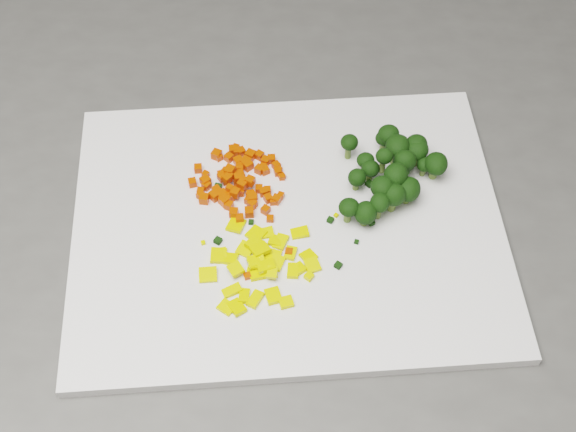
# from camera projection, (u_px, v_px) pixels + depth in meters

# --- Properties ---
(counter_block) EXTENTS (1.09, 0.76, 0.90)m
(counter_block) POSITION_uv_depth(u_px,v_px,m) (316.00, 408.00, 1.12)
(counter_block) COLOR #4D4D4A
(counter_block) RESTS_ON ground
(cutting_board) EXTENTS (0.44, 0.36, 0.01)m
(cutting_board) POSITION_uv_depth(u_px,v_px,m) (288.00, 226.00, 0.75)
(cutting_board) COLOR white
(cutting_board) RESTS_ON counter_block
(carrot_pile) EXTENTS (0.09, 0.09, 0.02)m
(carrot_pile) POSITION_uv_depth(u_px,v_px,m) (238.00, 176.00, 0.76)
(carrot_pile) COLOR red
(carrot_pile) RESTS_ON cutting_board
(pepper_pile) EXTENTS (0.10, 0.10, 0.01)m
(pepper_pile) POSITION_uv_depth(u_px,v_px,m) (257.00, 260.00, 0.71)
(pepper_pile) COLOR yellow
(pepper_pile) RESTS_ON cutting_board
(broccoli_pile) EXTENTS (0.11, 0.11, 0.05)m
(broccoli_pile) POSITION_uv_depth(u_px,v_px,m) (385.00, 174.00, 0.75)
(broccoli_pile) COLOR black
(broccoli_pile) RESTS_ON cutting_board
(carrot_cube_0) EXTENTS (0.01, 0.01, 0.01)m
(carrot_cube_0) POSITION_uv_depth(u_px,v_px,m) (240.00, 168.00, 0.78)
(carrot_cube_0) COLOR red
(carrot_cube_0) RESTS_ON carrot_pile
(carrot_cube_1) EXTENTS (0.01, 0.01, 0.01)m
(carrot_cube_1) POSITION_uv_depth(u_px,v_px,m) (225.00, 173.00, 0.77)
(carrot_cube_1) COLOR red
(carrot_cube_1) RESTS_ON carrot_pile
(carrot_cube_2) EXTENTS (0.01, 0.01, 0.01)m
(carrot_cube_2) POSITION_uv_depth(u_px,v_px,m) (230.00, 188.00, 0.76)
(carrot_cube_2) COLOR red
(carrot_cube_2) RESTS_ON carrot_pile
(carrot_cube_3) EXTENTS (0.01, 0.01, 0.01)m
(carrot_cube_3) POSITION_uv_depth(u_px,v_px,m) (251.00, 195.00, 0.76)
(carrot_cube_3) COLOR red
(carrot_cube_3) RESTS_ON carrot_pile
(carrot_cube_4) EXTENTS (0.01, 0.01, 0.01)m
(carrot_cube_4) POSITION_uv_depth(u_px,v_px,m) (219.00, 193.00, 0.76)
(carrot_cube_4) COLOR red
(carrot_cube_4) RESTS_ON carrot_pile
(carrot_cube_5) EXTENTS (0.01, 0.01, 0.01)m
(carrot_cube_5) POSITION_uv_depth(u_px,v_px,m) (235.00, 193.00, 0.75)
(carrot_cube_5) COLOR red
(carrot_cube_5) RESTS_ON carrot_pile
(carrot_cube_6) EXTENTS (0.01, 0.01, 0.01)m
(carrot_cube_6) POSITION_uv_depth(u_px,v_px,m) (259.00, 155.00, 0.79)
(carrot_cube_6) COLOR red
(carrot_cube_6) RESTS_ON carrot_pile
(carrot_cube_7) EXTENTS (0.01, 0.01, 0.01)m
(carrot_cube_7) POSITION_uv_depth(u_px,v_px,m) (268.00, 198.00, 0.76)
(carrot_cube_7) COLOR red
(carrot_cube_7) RESTS_ON carrot_pile
(carrot_cube_8) EXTENTS (0.01, 0.01, 0.01)m
(carrot_cube_8) POSITION_uv_depth(u_px,v_px,m) (259.00, 189.00, 0.76)
(carrot_cube_8) COLOR red
(carrot_cube_8) RESTS_ON carrot_pile
(carrot_cube_9) EXTENTS (0.01, 0.01, 0.01)m
(carrot_cube_9) POSITION_uv_depth(u_px,v_px,m) (276.00, 166.00, 0.78)
(carrot_cube_9) COLOR red
(carrot_cube_9) RESTS_ON carrot_pile
(carrot_cube_10) EXTENTS (0.01, 0.01, 0.01)m
(carrot_cube_10) POSITION_uv_depth(u_px,v_px,m) (250.00, 181.00, 0.76)
(carrot_cube_10) COLOR red
(carrot_cube_10) RESTS_ON carrot_pile
(carrot_cube_11) EXTENTS (0.01, 0.01, 0.01)m
(carrot_cube_11) POSITION_uv_depth(u_px,v_px,m) (240.00, 219.00, 0.74)
(carrot_cube_11) COLOR red
(carrot_cube_11) RESTS_ON carrot_pile
(carrot_cube_12) EXTENTS (0.01, 0.01, 0.01)m
(carrot_cube_12) POSITION_uv_depth(u_px,v_px,m) (233.00, 150.00, 0.79)
(carrot_cube_12) COLOR red
(carrot_cube_12) RESTS_ON carrot_pile
(carrot_cube_13) EXTENTS (0.01, 0.01, 0.01)m
(carrot_cube_13) POSITION_uv_depth(u_px,v_px,m) (282.00, 177.00, 0.77)
(carrot_cube_13) COLOR red
(carrot_cube_13) RESTS_ON carrot_pile
(carrot_cube_14) EXTENTS (0.01, 0.01, 0.01)m
(carrot_cube_14) POSITION_uv_depth(u_px,v_px,m) (229.00, 205.00, 0.75)
(carrot_cube_14) COLOR red
(carrot_cube_14) RESTS_ON carrot_pile
(carrot_cube_15) EXTENTS (0.01, 0.01, 0.01)m
(carrot_cube_15) POSITION_uv_depth(u_px,v_px,m) (240.00, 175.00, 0.77)
(carrot_cube_15) COLOR red
(carrot_cube_15) RESTS_ON carrot_pile
(carrot_cube_16) EXTENTS (0.01, 0.01, 0.01)m
(carrot_cube_16) POSITION_uv_depth(u_px,v_px,m) (229.00, 171.00, 0.77)
(carrot_cube_16) COLOR red
(carrot_cube_16) RESTS_ON carrot_pile
(carrot_cube_17) EXTENTS (0.01, 0.01, 0.01)m
(carrot_cube_17) POSITION_uv_depth(u_px,v_px,m) (276.00, 199.00, 0.76)
(carrot_cube_17) COLOR red
(carrot_cube_17) RESTS_ON carrot_pile
(carrot_cube_18) EXTENTS (0.01, 0.01, 0.01)m
(carrot_cube_18) POSITION_uv_depth(u_px,v_px,m) (220.00, 174.00, 0.78)
(carrot_cube_18) COLOR red
(carrot_cube_18) RESTS_ON carrot_pile
(carrot_cube_19) EXTENTS (0.01, 0.01, 0.01)m
(carrot_cube_19) POSITION_uv_depth(u_px,v_px,m) (206.00, 175.00, 0.78)
(carrot_cube_19) COLOR red
(carrot_cube_19) RESTS_ON carrot_pile
(carrot_cube_20) EXTENTS (0.01, 0.01, 0.01)m
(carrot_cube_20) POSITION_uv_depth(u_px,v_px,m) (237.00, 181.00, 0.77)
(carrot_cube_20) COLOR red
(carrot_cube_20) RESTS_ON carrot_pile
(carrot_cube_21) EXTENTS (0.01, 0.01, 0.01)m
(carrot_cube_21) POSITION_uv_depth(u_px,v_px,m) (278.00, 170.00, 0.78)
(carrot_cube_21) COLOR red
(carrot_cube_21) RESTS_ON carrot_pile
(carrot_cube_22) EXTENTS (0.01, 0.01, 0.01)m
(carrot_cube_22) POSITION_uv_depth(u_px,v_px,m) (246.00, 162.00, 0.78)
(carrot_cube_22) COLOR red
(carrot_cube_22) RESTS_ON carrot_pile
(carrot_cube_23) EXTENTS (0.01, 0.01, 0.01)m
(carrot_cube_23) POSITION_uv_depth(u_px,v_px,m) (259.00, 169.00, 0.78)
(carrot_cube_23) COLOR red
(carrot_cube_23) RESTS_ON carrot_pile
(carrot_cube_24) EXTENTS (0.01, 0.01, 0.01)m
(carrot_cube_24) POSITION_uv_depth(u_px,v_px,m) (236.00, 148.00, 0.80)
(carrot_cube_24) COLOR red
(carrot_cube_24) RESTS_ON carrot_pile
(carrot_cube_25) EXTENTS (0.01, 0.01, 0.01)m
(carrot_cube_25) POSITION_uv_depth(u_px,v_px,m) (241.00, 152.00, 0.79)
(carrot_cube_25) COLOR red
(carrot_cube_25) RESTS_ON carrot_pile
(carrot_cube_26) EXTENTS (0.01, 0.01, 0.01)m
(carrot_cube_26) POSITION_uv_depth(u_px,v_px,m) (216.00, 190.00, 0.76)
(carrot_cube_26) COLOR red
(carrot_cube_26) RESTS_ON carrot_pile
(carrot_cube_27) EXTENTS (0.01, 0.01, 0.01)m
(carrot_cube_27) POSITION_uv_depth(u_px,v_px,m) (265.00, 170.00, 0.78)
(carrot_cube_27) COLOR red
(carrot_cube_27) RESTS_ON carrot_pile
(carrot_cube_28) EXTENTS (0.01, 0.01, 0.01)m
(carrot_cube_28) POSITION_uv_depth(u_px,v_px,m) (247.00, 183.00, 0.76)
(carrot_cube_28) COLOR red
(carrot_cube_28) RESTS_ON carrot_pile
(carrot_cube_29) EXTENTS (0.01, 0.01, 0.01)m
(carrot_cube_29) POSITION_uv_depth(u_px,v_px,m) (273.00, 201.00, 0.76)
(carrot_cube_29) COLOR red
(carrot_cube_29) RESTS_ON carrot_pile
(carrot_cube_30) EXTENTS (0.01, 0.01, 0.01)m
(carrot_cube_30) POSITION_uv_depth(u_px,v_px,m) (198.00, 168.00, 0.78)
(carrot_cube_30) COLOR red
(carrot_cube_30) RESTS_ON carrot_pile
(carrot_cube_31) EXTENTS (0.01, 0.01, 0.01)m
(carrot_cube_31) POSITION_uv_depth(u_px,v_px,m) (234.00, 192.00, 0.76)
(carrot_cube_31) COLOR red
(carrot_cube_31) RESTS_ON carrot_pile
(carrot_cube_32) EXTENTS (0.01, 0.01, 0.01)m
(carrot_cube_32) POSITION_uv_depth(u_px,v_px,m) (253.00, 204.00, 0.75)
(carrot_cube_32) COLOR red
(carrot_cube_32) RESTS_ON carrot_pile
(carrot_cube_33) EXTENTS (0.01, 0.01, 0.01)m
(carrot_cube_33) POSITION_uv_depth(u_px,v_px,m) (206.00, 186.00, 0.77)
(carrot_cube_33) COLOR red
(carrot_cube_33) RESTS_ON carrot_pile
(carrot_cube_34) EXTENTS (0.01, 0.01, 0.01)m
(carrot_cube_34) POSITION_uv_depth(u_px,v_px,m) (229.00, 158.00, 0.79)
(carrot_cube_34) COLOR red
(carrot_cube_34) RESTS_ON carrot_pile
(carrot_cube_35) EXTENTS (0.01, 0.01, 0.01)m
(carrot_cube_35) POSITION_uv_depth(u_px,v_px,m) (272.00, 159.00, 0.79)
(carrot_cube_35) COLOR red
(carrot_cube_35) RESTS_ON carrot_pile
(carrot_cube_36) EXTENTS (0.01, 0.01, 0.01)m
(carrot_cube_36) POSITION_uv_depth(u_px,v_px,m) (243.00, 180.00, 0.76)
(carrot_cube_36) COLOR red
(carrot_cube_36) RESTS_ON carrot_pile
(carrot_cube_37) EXTENTS (0.01, 0.01, 0.01)m
(carrot_cube_37) POSITION_uv_depth(u_px,v_px,m) (240.00, 191.00, 0.76)
(carrot_cube_37) COLOR red
(carrot_cube_37) RESTS_ON carrot_pile
(carrot_cube_38) EXTENTS (0.01, 0.01, 0.01)m
(carrot_cube_38) POSITION_uv_depth(u_px,v_px,m) (248.00, 165.00, 0.78)
(carrot_cube_38) COLOR red
(carrot_cube_38) RESTS_ON carrot_pile
(carrot_cube_39) EXTENTS (0.01, 0.01, 0.01)m
(carrot_cube_39) POSITION_uv_depth(u_px,v_px,m) (252.00, 198.00, 0.76)
(carrot_cube_39) COLOR red
(carrot_cube_39) RESTS_ON carrot_pile
(carrot_cube_40) EXTENTS (0.01, 0.01, 0.01)m
(carrot_cube_40) POSITION_uv_depth(u_px,v_px,m) (252.00, 204.00, 0.75)
(carrot_cube_40) COLOR red
(carrot_cube_40) RESTS_ON carrot_pile
(carrot_cube_41) EXTENTS (0.01, 0.01, 0.01)m
(carrot_cube_41) POSITION_uv_depth(u_px,v_px,m) (229.00, 197.00, 0.76)
(carrot_cube_41) COLOR red
(carrot_cube_41) RESTS_ON carrot_pile
(carrot_cube_42) EXTENTS (0.01, 0.01, 0.01)m
(carrot_cube_42) POSITION_uv_depth(u_px,v_px,m) (222.00, 195.00, 0.76)
(carrot_cube_42) COLOR red
(carrot_cube_42) RESTS_ON carrot_pile
(carrot_cube_43) EXTENTS (0.01, 0.01, 0.01)m
(carrot_cube_43) POSITION_uv_depth(u_px,v_px,m) (263.00, 192.00, 0.76)
(carrot_cube_43) COLOR red
(carrot_cube_43) RESTS_ON carrot_pile
(carrot_cube_44) EXTENTS (0.01, 0.01, 0.01)m
(carrot_cube_44) POSITION_uv_depth(u_px,v_px,m) (266.00, 210.00, 0.75)
(carrot_cube_44) COLOR red
(carrot_cube_44) RESTS_ON carrot_pile
(carrot_cube_45) EXTENTS (0.01, 0.01, 0.01)m
(carrot_cube_45) POSITION_uv_depth(u_px,v_px,m) (244.00, 184.00, 0.76)
(carrot_cube_45) COLOR red
(carrot_cube_45) RESTS_ON carrot_pile
(carrot_cube_46) EXTENTS (0.01, 0.01, 0.01)m
(carrot_cube_46) POSITION_uv_depth(u_px,v_px,m) (278.00, 172.00, 0.78)
(carrot_cube_46) COLOR red
(carrot_cube_46) RESTS_ON carrot_pile
(carrot_cube_47) EXTENTS (0.01, 0.01, 0.01)m
(carrot_cube_47) POSITION_uv_depth(u_px,v_px,m) (238.00, 178.00, 0.76)
(carrot_cube_47) COLOR red
(carrot_cube_47) RESTS_ON carrot_pile
(carrot_cube_48) EXTENTS (0.01, 0.01, 0.01)m
(carrot_cube_48) POSITION_uv_depth(u_px,v_px,m) (222.00, 177.00, 0.77)
(carrot_cube_48) COLOR red
(carrot_cube_48) RESTS_ON carrot_pile
(carrot_cube_49) EXTENTS (0.01, 0.01, 0.01)m
(carrot_cube_49) POSITION_uv_depth(u_px,v_px,m) (240.00, 178.00, 0.76)
(carrot_cube_49) COLOR red
(carrot_cube_49) RESTS_ON carrot_pile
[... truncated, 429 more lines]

